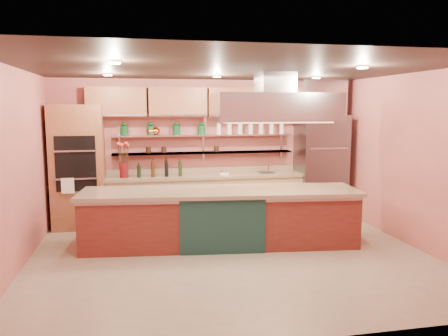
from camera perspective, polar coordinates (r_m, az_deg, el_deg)
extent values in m
cube|color=tan|center=(6.77, 0.99, -11.56)|extent=(6.00, 5.00, 0.02)
cube|color=black|center=(6.41, 1.05, 12.87)|extent=(6.00, 5.00, 0.02)
cube|color=#C5635D|center=(8.88, -2.42, 2.42)|extent=(6.00, 0.04, 2.80)
cube|color=#C5635D|center=(4.07, 8.57, -4.16)|extent=(6.00, 0.04, 2.80)
cube|color=#C5635D|center=(6.50, -25.77, -0.35)|extent=(0.04, 5.00, 2.80)
cube|color=#C5635D|center=(7.66, 23.53, 0.90)|extent=(0.04, 5.00, 2.80)
cube|color=#955536|center=(8.56, -18.50, 0.13)|extent=(0.95, 0.64, 2.30)
cube|color=slate|center=(9.24, 12.50, 0.27)|extent=(0.95, 0.72, 2.10)
cube|color=tan|center=(8.72, -2.41, -3.89)|extent=(3.84, 0.64, 0.93)
cube|color=#B6B8BE|center=(8.75, -2.61, 2.01)|extent=(3.60, 0.26, 0.03)
cube|color=#B6B8BE|center=(8.72, -2.63, 4.30)|extent=(3.60, 0.26, 0.03)
cube|color=#955536|center=(8.67, -2.27, 8.58)|extent=(4.60, 0.36, 0.55)
cube|color=#B6B8BE|center=(7.19, 6.64, 7.89)|extent=(2.00, 1.00, 0.45)
cube|color=#FFE5A5|center=(6.60, 0.67, 12.46)|extent=(4.00, 2.80, 0.02)
cube|color=maroon|center=(7.19, -0.48, -6.48)|extent=(4.48, 1.42, 0.92)
cylinder|color=#5A0D12|center=(8.47, -12.94, -0.25)|extent=(0.20, 0.20, 0.29)
cube|color=black|center=(8.48, -8.41, -0.12)|extent=(0.92, 0.33, 0.29)
cube|color=white|center=(8.64, -0.02, -0.54)|extent=(0.21, 0.19, 0.10)
cylinder|color=white|center=(8.96, 5.83, 0.08)|extent=(0.03, 0.03, 0.21)
ellipsoid|color=#CD672F|center=(8.63, -9.00, 4.78)|extent=(0.23, 0.23, 0.15)
cylinder|color=#0F461F|center=(8.65, -6.20, 4.91)|extent=(0.19, 0.19, 0.17)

